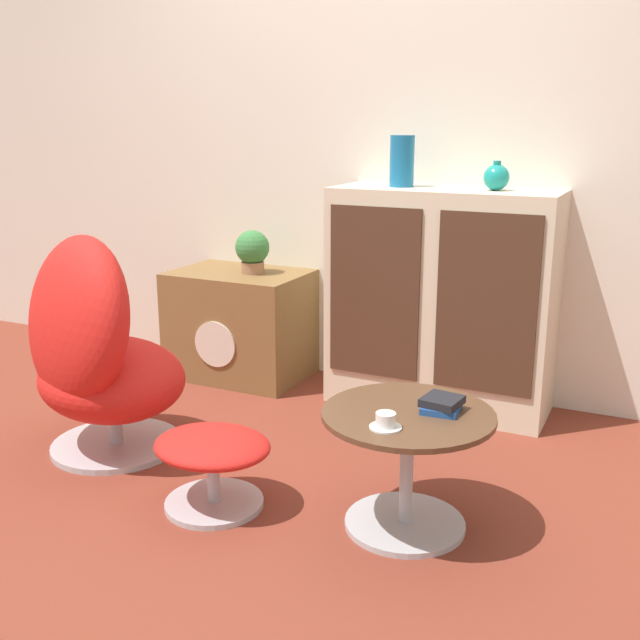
{
  "coord_description": "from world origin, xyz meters",
  "views": [
    {
      "loc": [
        1.37,
        -2.03,
        1.29
      ],
      "look_at": [
        0.16,
        0.47,
        0.55
      ],
      "focal_mm": 42.0,
      "sensor_mm": 36.0,
      "label": 1
    }
  ],
  "objects": [
    {
      "name": "ground_plane",
      "position": [
        0.0,
        0.0,
        0.0
      ],
      "size": [
        12.0,
        12.0,
        0.0
      ],
      "primitive_type": "plane",
      "color": "brown"
    },
    {
      "name": "wall_back",
      "position": [
        0.0,
        1.41,
        1.3
      ],
      "size": [
        6.4,
        0.06,
        2.6
      ],
      "color": "silver",
      "rests_on": "ground_plane"
    },
    {
      "name": "sideboard",
      "position": [
        0.43,
        1.18,
        0.5
      ],
      "size": [
        1.0,
        0.4,
        1.0
      ],
      "color": "beige",
      "rests_on": "ground_plane"
    },
    {
      "name": "tv_console",
      "position": [
        -0.62,
        1.14,
        0.27
      ],
      "size": [
        0.67,
        0.48,
        0.55
      ],
      "color": "brown",
      "rests_on": "ground_plane"
    },
    {
      "name": "egg_chair",
      "position": [
        -0.63,
        0.09,
        0.42
      ],
      "size": [
        0.84,
        0.81,
        0.91
      ],
      "color": "#B7B7BC",
      "rests_on": "ground_plane"
    },
    {
      "name": "ottoman",
      "position": [
        0.02,
        -0.09,
        0.19
      ],
      "size": [
        0.41,
        0.35,
        0.27
      ],
      "color": "#B7B7BC",
      "rests_on": "ground_plane"
    },
    {
      "name": "coffee_table",
      "position": [
        0.66,
        0.07,
        0.25
      ],
      "size": [
        0.55,
        0.55,
        0.4
      ],
      "color": "#B7B7BC",
      "rests_on": "ground_plane"
    },
    {
      "name": "vase_leftmost",
      "position": [
        0.22,
        1.18,
        1.12
      ],
      "size": [
        0.11,
        0.11,
        0.23
      ],
      "color": "#196699",
      "rests_on": "sideboard"
    },
    {
      "name": "vase_inner_left",
      "position": [
        0.65,
        1.18,
        1.06
      ],
      "size": [
        0.11,
        0.11,
        0.12
      ],
      "color": "teal",
      "rests_on": "sideboard"
    },
    {
      "name": "potted_plant",
      "position": [
        -0.54,
        1.14,
        0.67
      ],
      "size": [
        0.17,
        0.17,
        0.22
      ],
      "color": "#996B4C",
      "rests_on": "tv_console"
    },
    {
      "name": "teacup",
      "position": [
        0.64,
        -0.08,
        0.42
      ],
      "size": [
        0.1,
        0.1,
        0.05
      ],
      "color": "white",
      "rests_on": "coffee_table"
    },
    {
      "name": "book_stack",
      "position": [
        0.75,
        0.13,
        0.42
      ],
      "size": [
        0.13,
        0.13,
        0.05
      ],
      "color": "#1E478C",
      "rests_on": "coffee_table"
    }
  ]
}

